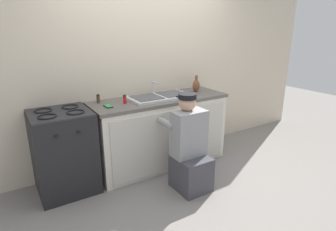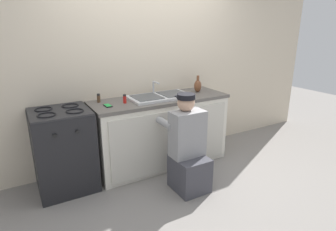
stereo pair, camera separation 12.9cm
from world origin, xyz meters
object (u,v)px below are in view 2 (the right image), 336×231
(stove_range, at_px, (64,150))
(sink_double_basin, at_px, (160,96))
(plumber_person, at_px, (188,151))
(spice_bottle_red, at_px, (125,99))
(cell_phone, at_px, (108,106))
(spice_bottle_pepper, at_px, (99,98))
(vase_decorative, at_px, (198,86))

(stove_range, bearing_deg, sink_double_basin, 0.10)
(plumber_person, relative_size, spice_bottle_red, 10.52)
(stove_range, xyz_separation_m, cell_phone, (0.52, -0.05, 0.46))
(sink_double_basin, relative_size, stove_range, 0.85)
(plumber_person, relative_size, cell_phone, 7.89)
(spice_bottle_red, bearing_deg, sink_double_basin, 2.38)
(plumber_person, xyz_separation_m, spice_bottle_pepper, (-0.72, 0.87, 0.51))
(sink_double_basin, xyz_separation_m, stove_range, (-1.23, -0.00, -0.47))
(plumber_person, distance_m, vase_decorative, 1.11)
(cell_phone, relative_size, spice_bottle_pepper, 1.33)
(stove_range, distance_m, cell_phone, 0.70)
(vase_decorative, distance_m, spice_bottle_pepper, 1.36)
(vase_decorative, height_order, spice_bottle_red, vase_decorative)
(stove_range, distance_m, vase_decorative, 1.92)
(plumber_person, bearing_deg, spice_bottle_red, 124.28)
(stove_range, height_order, spice_bottle_red, spice_bottle_red)
(spice_bottle_pepper, bearing_deg, sink_double_basin, -12.51)
(plumber_person, xyz_separation_m, vase_decorative, (0.63, 0.73, 0.55))
(vase_decorative, height_order, spice_bottle_pepper, vase_decorative)
(vase_decorative, distance_m, cell_phone, 1.32)
(sink_double_basin, height_order, stove_range, sink_double_basin)
(plumber_person, bearing_deg, stove_range, 149.97)
(sink_double_basin, distance_m, spice_bottle_red, 0.49)
(sink_double_basin, relative_size, spice_bottle_pepper, 7.62)
(cell_phone, bearing_deg, vase_decorative, 3.20)
(sink_double_basin, distance_m, vase_decorative, 0.61)
(stove_range, xyz_separation_m, plumber_person, (1.21, -0.70, -0.01))
(sink_double_basin, relative_size, plumber_person, 0.72)
(plumber_person, bearing_deg, spice_bottle_pepper, 129.85)
(sink_double_basin, xyz_separation_m, spice_bottle_red, (-0.49, -0.02, 0.03))
(cell_phone, height_order, spice_bottle_pepper, spice_bottle_pepper)
(vase_decorative, bearing_deg, plumber_person, -130.96)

